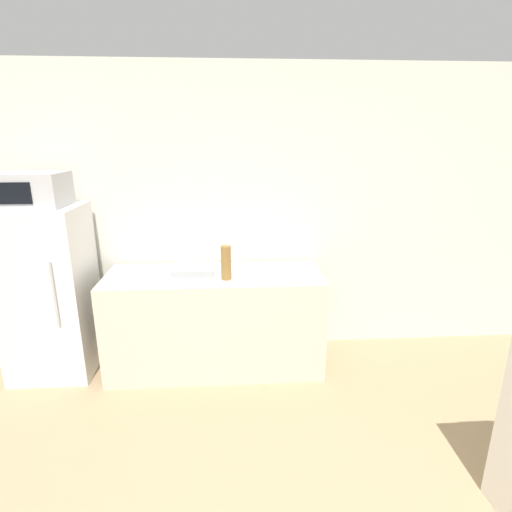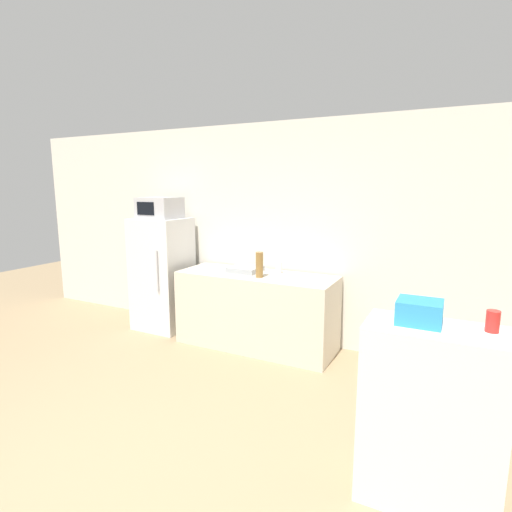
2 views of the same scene
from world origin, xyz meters
name	(u,v)px [view 1 (image 1 of 2)]	position (x,y,z in m)	size (l,w,h in m)	color
wall_back	(232,215)	(0.00, 3.01, 1.30)	(8.00, 0.06, 2.60)	silver
refrigerator	(49,292)	(-1.55, 2.62, 0.73)	(0.66, 0.61, 1.46)	silver
microwave	(33,190)	(-1.55, 2.62, 1.59)	(0.48, 0.42, 0.27)	#BCBCC1
counter	(216,321)	(-0.16, 2.61, 0.43)	(1.84, 0.67, 0.87)	beige
sink_basin	(194,269)	(-0.34, 2.66, 0.90)	(0.35, 0.33, 0.06)	#9EA3A8
bottle_tall	(226,263)	(-0.06, 2.47, 1.01)	(0.08, 0.08, 0.28)	olive
bottle_short	(239,260)	(0.05, 2.76, 0.94)	(0.07, 0.07, 0.14)	silver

